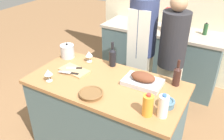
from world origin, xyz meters
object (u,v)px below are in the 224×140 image
at_px(knife_chef, 69,73).
at_px(roasting_pan, 143,80).
at_px(cutting_board, 74,70).
at_px(condiment_bottle_short, 205,29).
at_px(stock_pot, 67,51).
at_px(wicker_basket, 91,94).
at_px(milk_jug, 163,106).
at_px(condiment_bottle_extra, 188,25).
at_px(condiment_bottle_tall, 139,20).
at_px(wine_bottle_green, 113,57).
at_px(wine_glass_right, 48,73).
at_px(person_cook_aproned, 142,44).
at_px(stand_mixer, 171,22).
at_px(juice_jug, 148,105).
at_px(knife_paring, 75,68).
at_px(person_cook_guest, 172,56).
at_px(wine_glass_left, 89,54).
at_px(wine_bottle_dark, 177,75).
at_px(mixing_bowl, 167,103).

bearing_deg(knife_chef, roasting_pan, 16.09).
bearing_deg(cutting_board, condiment_bottle_short, 59.47).
distance_m(stock_pot, knife_chef, 0.42).
height_order(wicker_basket, cutting_board, wicker_basket).
distance_m(milk_jug, condiment_bottle_extra, 2.04).
xyz_separation_m(knife_chef, condiment_bottle_tall, (0.04, 1.68, 0.09)).
xyz_separation_m(wine_bottle_green, condiment_bottle_short, (0.72, 1.40, 0.00)).
height_order(wine_glass_right, person_cook_aproned, person_cook_aproned).
bearing_deg(condiment_bottle_extra, condiment_bottle_short, -15.89).
bearing_deg(wicker_basket, stand_mixer, 85.95).
bearing_deg(person_cook_aproned, knife_chef, -116.58).
relative_size(stock_pot, juice_jug, 0.88).
xyz_separation_m(milk_jug, wine_glass_right, (-1.16, -0.05, -0.00)).
distance_m(condiment_bottle_tall, condiment_bottle_short, 0.98).
xyz_separation_m(knife_paring, person_cook_guest, (0.81, 0.83, -0.01)).
bearing_deg(stand_mixer, knife_paring, -109.72).
bearing_deg(juice_jug, milk_jug, 21.77).
relative_size(roasting_pan, condiment_bottle_tall, 2.07).
xyz_separation_m(stand_mixer, condiment_bottle_tall, (-0.50, 0.03, -0.06)).
height_order(wicker_basket, knife_chef, wicker_basket).
xyz_separation_m(juice_jug, wine_glass_right, (-1.05, -0.01, 0.00)).
bearing_deg(wicker_basket, person_cook_aproned, 90.01).
distance_m(wicker_basket, milk_jug, 0.66).
height_order(wine_bottle_green, person_cook_guest, person_cook_guest).
height_order(cutting_board, wine_glass_left, wine_glass_left).
bearing_deg(wine_bottle_dark, roasting_pan, -153.05).
height_order(mixing_bowl, person_cook_guest, person_cook_guest).
xyz_separation_m(roasting_pan, person_cook_guest, (0.06, 0.73, -0.03)).
bearing_deg(condiment_bottle_tall, wine_bottle_green, -78.87).
height_order(stock_pot, condiment_bottle_tall, condiment_bottle_tall).
bearing_deg(knife_chef, wine_glass_left, 87.76).
distance_m(wine_glass_right, stand_mixer, 1.96).
distance_m(condiment_bottle_extra, person_cook_aproned, 0.99).
xyz_separation_m(wine_bottle_green, wine_bottle_dark, (0.73, -0.04, -0.00)).
relative_size(mixing_bowl, condiment_bottle_tall, 0.76).
relative_size(roasting_pan, wine_glass_right, 2.95).
distance_m(milk_jug, knife_paring, 1.11).
bearing_deg(wicker_basket, person_cook_guest, 71.09).
bearing_deg(roasting_pan, stand_mixer, 97.72).
relative_size(stand_mixer, condiment_bottle_tall, 1.89).
bearing_deg(wine_glass_left, roasting_pan, -10.61).
xyz_separation_m(wine_bottle_green, condiment_bottle_extra, (0.45, 1.48, -0.00)).
xyz_separation_m(cutting_board, wine_glass_left, (0.01, 0.27, 0.08)).
relative_size(stand_mixer, person_cook_guest, 0.21).
bearing_deg(mixing_bowl, knife_chef, 179.66).
bearing_deg(cutting_board, wine_glass_right, -109.59).
distance_m(stock_pot, person_cook_aproned, 0.93).
height_order(wicker_basket, stand_mixer, stand_mixer).
relative_size(wine_bottle_dark, stand_mixer, 0.79).
bearing_deg(knife_chef, condiment_bottle_extra, 68.34).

